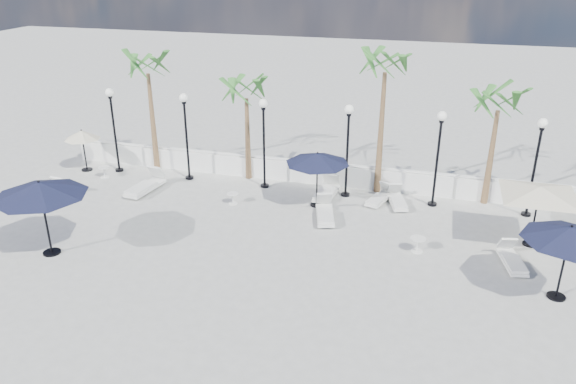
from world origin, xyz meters
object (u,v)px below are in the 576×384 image
(lounger_0, at_px, (48,195))
(parasol_navy_mid, at_px, (317,159))
(lounger_5, at_px, (328,191))
(parasol_navy_right, at_px, (570,234))
(lounger_3, at_px, (325,213))
(parasol_navy_left, at_px, (40,189))
(parasol_cream_sq_a, at_px, (541,187))
(lounger_1, at_px, (146,186))
(lounger_7, at_px, (512,260))
(lounger_6, at_px, (380,197))
(lounger_2, at_px, (326,191))
(lounger_4, at_px, (397,200))
(parasol_cream_small, at_px, (82,135))

(lounger_0, bearing_deg, parasol_navy_mid, 20.51)
(lounger_5, bearing_deg, parasol_navy_right, -30.30)
(lounger_3, bearing_deg, lounger_5, 83.56)
(parasol_navy_left, distance_m, parasol_cream_sq_a, 16.29)
(parasol_navy_mid, xyz_separation_m, parasol_cream_sq_a, (7.82, -1.20, 0.20))
(lounger_5, xyz_separation_m, parasol_navy_mid, (-0.26, -0.97, 1.74))
(lounger_1, relative_size, lounger_7, 1.23)
(lounger_5, relative_size, lounger_6, 1.08)
(lounger_2, relative_size, parasol_navy_right, 0.76)
(lounger_5, xyz_separation_m, parasol_navy_right, (7.93, -5.37, 1.86))
(lounger_0, relative_size, lounger_4, 1.12)
(lounger_0, relative_size, parasol_cream_sq_a, 0.42)
(lounger_5, distance_m, parasol_navy_mid, 2.01)
(parasol_navy_left, bearing_deg, lounger_5, 41.49)
(lounger_2, distance_m, lounger_3, 2.11)
(lounger_2, height_order, lounger_4, lounger_2)
(lounger_0, distance_m, parasol_navy_left, 5.06)
(lounger_1, relative_size, lounger_6, 1.27)
(lounger_3, height_order, parasol_cream_small, parasol_cream_small)
(parasol_cream_sq_a, bearing_deg, parasol_navy_right, -83.24)
(parasol_navy_right, bearing_deg, lounger_0, 174.13)
(parasol_cream_sq_a, xyz_separation_m, parasol_cream_small, (-18.87, 2.15, -0.50))
(parasol_navy_left, relative_size, parasol_navy_mid, 1.19)
(lounger_1, distance_m, lounger_4, 10.41)
(parasol_navy_mid, distance_m, parasol_navy_right, 9.30)
(lounger_4, relative_size, lounger_6, 1.03)
(lounger_3, distance_m, lounger_4, 3.20)
(lounger_7, distance_m, parasol_navy_right, 2.67)
(lounger_0, height_order, lounger_4, lounger_0)
(lounger_0, relative_size, lounger_2, 0.99)
(lounger_1, bearing_deg, lounger_4, 15.82)
(lounger_1, distance_m, parasol_navy_mid, 7.44)
(lounger_2, xyz_separation_m, lounger_4, (2.92, -0.09, -0.04))
(lounger_3, xyz_separation_m, parasol_cream_sq_a, (7.24, -0.10, 1.93))
(lounger_6, height_order, parasol_cream_small, parasol_cream_small)
(lounger_0, distance_m, lounger_4, 14.07)
(lounger_3, bearing_deg, parasol_cream_small, 155.04)
(lounger_5, xyz_separation_m, parasol_navy_left, (-7.98, -7.06, 2.10))
(lounger_4, relative_size, lounger_7, 1.00)
(lounger_1, xyz_separation_m, lounger_3, (7.79, -0.54, -0.03))
(lounger_2, bearing_deg, lounger_0, -159.77)
(parasol_navy_mid, bearing_deg, lounger_4, 15.87)
(lounger_1, xyz_separation_m, parasol_cream_small, (-3.84, 1.51, 1.40))
(lounger_4, bearing_deg, parasol_navy_right, -62.23)
(lounger_3, height_order, parasol_cream_sq_a, parasol_cream_sq_a)
(lounger_4, xyz_separation_m, parasol_navy_right, (5.10, -5.28, 1.87))
(lounger_7, height_order, parasol_navy_left, parasol_navy_left)
(lounger_6, bearing_deg, parasol_navy_mid, -140.15)
(lounger_6, distance_m, parasol_navy_mid, 3.11)
(parasol_navy_mid, height_order, parasol_cream_small, parasol_navy_mid)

